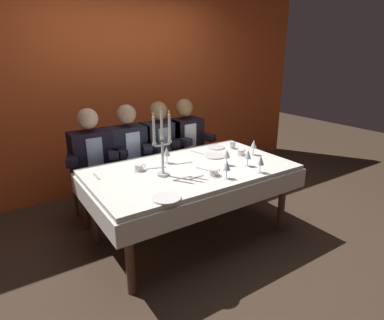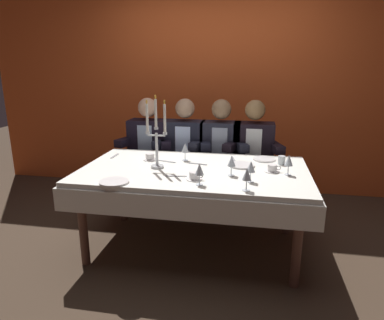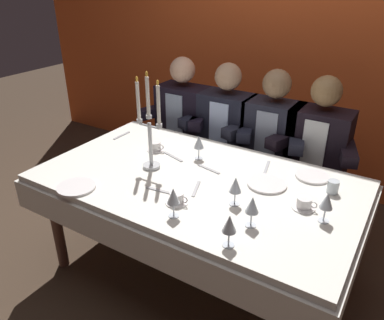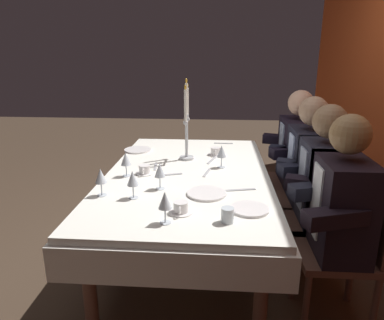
{
  "view_description": "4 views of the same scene",
  "coord_description": "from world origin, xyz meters",
  "views": [
    {
      "loc": [
        -1.57,
        -2.4,
        1.8
      ],
      "look_at": [
        0.02,
        0.01,
        0.81
      ],
      "focal_mm": 30.17,
      "sensor_mm": 36.0,
      "label": 1
    },
    {
      "loc": [
        0.48,
        -2.76,
        1.59
      ],
      "look_at": [
        -0.02,
        0.01,
        0.81
      ],
      "focal_mm": 32.3,
      "sensor_mm": 36.0,
      "label": 2
    },
    {
      "loc": [
        1.03,
        -1.71,
        1.85
      ],
      "look_at": [
        -0.03,
        0.0,
        0.85
      ],
      "focal_mm": 35.44,
      "sensor_mm": 36.0,
      "label": 3
    },
    {
      "loc": [
        2.32,
        0.2,
        1.54
      ],
      "look_at": [
        0.0,
        0.03,
        0.83
      ],
      "focal_mm": 33.27,
      "sensor_mm": 36.0,
      "label": 4
    }
  ],
  "objects": [
    {
      "name": "ground_plane",
      "position": [
        0.0,
        0.0,
        0.0
      ],
      "size": [
        12.0,
        12.0,
        0.0
      ],
      "primitive_type": "plane",
      "color": "#413124"
    },
    {
      "name": "back_wall",
      "position": [
        0.0,
        1.66,
        1.35
      ],
      "size": [
        6.0,
        0.12,
        2.7
      ],
      "primitive_type": "cube",
      "color": "#D85424",
      "rests_on": "ground_plane"
    },
    {
      "name": "dining_table",
      "position": [
        0.0,
        0.0,
        0.62
      ],
      "size": [
        1.94,
        1.14,
        0.74
      ],
      "color": "white",
      "rests_on": "ground_plane"
    },
    {
      "name": "candelabra",
      "position": [
        -0.31,
        -0.03,
        0.99
      ],
      "size": [
        0.19,
        0.11,
        0.61
      ],
      "color": "silver",
      "rests_on": "dining_table"
    },
    {
      "name": "dinner_plate_0",
      "position": [
        -0.52,
        -0.47,
        0.75
      ],
      "size": [
        0.22,
        0.22,
        0.01
      ],
      "primitive_type": "cylinder",
      "color": "white",
      "rests_on": "dining_table"
    },
    {
      "name": "dinner_plate_1",
      "position": [
        0.39,
        0.15,
        0.75
      ],
      "size": [
        0.23,
        0.23,
        0.01
      ],
      "primitive_type": "cylinder",
      "color": "white",
      "rests_on": "dining_table"
    },
    {
      "name": "dinner_plate_2",
      "position": [
        0.59,
        0.38,
        0.75
      ],
      "size": [
        0.2,
        0.2,
        0.01
      ],
      "primitive_type": "cylinder",
      "color": "white",
      "rests_on": "dining_table"
    },
    {
      "name": "wine_glass_0",
      "position": [
        -0.12,
        0.23,
        0.85
      ],
      "size": [
        0.07,
        0.07,
        0.16
      ],
      "color": "silver",
      "rests_on": "dining_table"
    },
    {
      "name": "wine_glass_1",
      "position": [
        0.45,
        -0.46,
        0.86
      ],
      "size": [
        0.07,
        0.07,
        0.16
      ],
      "color": "silver",
      "rests_on": "dining_table"
    },
    {
      "name": "wine_glass_2",
      "position": [
        0.47,
        -0.27,
        0.85
      ],
      "size": [
        0.07,
        0.07,
        0.16
      ],
      "color": "silver",
      "rests_on": "dining_table"
    },
    {
      "name": "wine_glass_3",
      "position": [
        0.77,
        -0.04,
        0.85
      ],
      "size": [
        0.07,
        0.07,
        0.16
      ],
      "color": "silver",
      "rests_on": "dining_table"
    },
    {
      "name": "wine_glass_4",
      "position": [
        0.32,
        -0.14,
        0.85
      ],
      "size": [
        0.07,
        0.07,
        0.16
      ],
      "color": "silver",
      "rests_on": "dining_table"
    },
    {
      "name": "wine_glass_5",
      "position": [
        0.11,
        -0.4,
        0.85
      ],
      "size": [
        0.07,
        0.07,
        0.16
      ],
      "color": "silver",
      "rests_on": "dining_table"
    },
    {
      "name": "water_tumbler_0",
      "position": [
        0.74,
        0.26,
        0.78
      ],
      "size": [
        0.06,
        0.06,
        0.08
      ],
      "primitive_type": "cylinder",
      "color": "silver",
      "rests_on": "dining_table"
    },
    {
      "name": "coffee_cup_0",
      "position": [
        -0.45,
        0.19,
        0.77
      ],
      "size": [
        0.13,
        0.12,
        0.06
      ],
      "color": "white",
      "rests_on": "dining_table"
    },
    {
      "name": "coffee_cup_1",
      "position": [
        0.65,
        0.02,
        0.77
      ],
      "size": [
        0.13,
        0.12,
        0.06
      ],
      "color": "white",
      "rests_on": "dining_table"
    },
    {
      "name": "coffee_cup_2",
      "position": [
        0.05,
        -0.29,
        0.77
      ],
      "size": [
        0.13,
        0.12,
        0.06
      ],
      "color": "white",
      "rests_on": "dining_table"
    },
    {
      "name": "fork_0",
      "position": [
        0.01,
        0.13,
        0.74
      ],
      "size": [
        0.17,
        0.05,
        0.01
      ],
      "primitive_type": "cube",
      "rotation": [
        0.0,
        0.0,
        -0.21
      ],
      "color": "#B7B7BC",
      "rests_on": "dining_table"
    },
    {
      "name": "knife_1",
      "position": [
        0.31,
        0.34,
        0.74
      ],
      "size": [
        0.06,
        0.19,
        0.01
      ],
      "primitive_type": "cube",
      "rotation": [
        0.0,
        0.0,
        1.8
      ],
      "color": "#B7B7BC",
      "rests_on": "dining_table"
    },
    {
      "name": "fork_2",
      "position": [
        0.07,
        -0.11,
        0.74
      ],
      "size": [
        0.07,
        0.17,
        0.01
      ],
      "primitive_type": "cube",
      "rotation": [
        0.0,
        0.0,
        1.91
      ],
      "color": "#B7B7BC",
      "rests_on": "dining_table"
    },
    {
      "name": "knife_3",
      "position": [
        -0.28,
        0.16,
        0.74
      ],
      "size": [
        0.19,
        0.07,
        0.01
      ],
      "primitive_type": "cube",
      "rotation": [
        0.0,
        0.0,
        -0.3
      ],
      "color": "#B7B7BC",
      "rests_on": "dining_table"
    },
    {
      "name": "spoon_4",
      "position": [
        -0.82,
        0.26,
        0.74
      ],
      "size": [
        0.02,
        0.17,
        0.01
      ],
      "primitive_type": "cube",
      "rotation": [
        0.0,
        0.0,
        1.56
      ],
      "color": "#B7B7BC",
      "rests_on": "dining_table"
    },
    {
      "name": "fork_5",
      "position": [
        -0.1,
        -0.24,
        0.74
      ],
      "size": [
        0.17,
        0.04,
        0.01
      ],
      "primitive_type": "cube",
      "rotation": [
        0.0,
        0.0,
        0.12
      ],
      "color": "#B7B7BC",
      "rests_on": "dining_table"
    },
    {
      "name": "seated_diner_0",
      "position": [
        -0.67,
        0.89,
        0.74
      ],
      "size": [
        0.63,
        0.48,
        1.24
      ],
      "color": "brown",
      "rests_on": "ground_plane"
    },
    {
      "name": "seated_diner_1",
      "position": [
        -0.25,
        0.89,
        0.74
      ],
      "size": [
        0.63,
        0.48,
        1.24
      ],
      "color": "brown",
      "rests_on": "ground_plane"
    },
    {
      "name": "seated_diner_2",
      "position": [
        0.14,
        0.89,
        0.74
      ],
      "size": [
        0.63,
        0.48,
        1.24
      ],
      "color": "brown",
      "rests_on": "ground_plane"
    },
    {
      "name": "seated_diner_3",
      "position": [
        0.49,
        0.89,
        0.74
      ],
      "size": [
        0.63,
        0.48,
        1.24
      ],
      "color": "brown",
      "rests_on": "ground_plane"
    }
  ]
}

